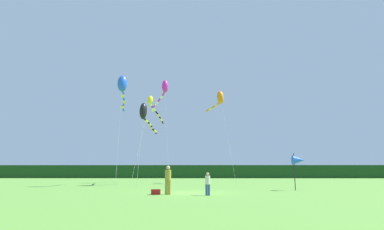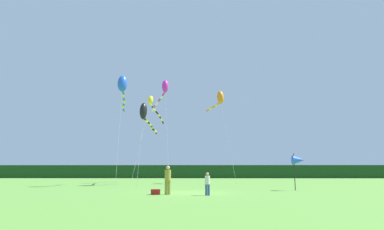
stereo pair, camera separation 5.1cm
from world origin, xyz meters
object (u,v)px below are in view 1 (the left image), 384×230
at_px(person_child, 208,183).
at_px(kite_blue, 122,86).
at_px(kite_orange, 220,98).
at_px(kite_yellow, 153,105).
at_px(cooler_box, 156,192).
at_px(person_adult, 168,178).
at_px(kite_black, 144,113).
at_px(kite_magenta, 164,90).
at_px(banner_flag_pole, 298,160).

relative_size(person_child, kite_blue, 0.12).
distance_m(kite_orange, kite_yellow, 8.82).
xyz_separation_m(cooler_box, kite_blue, (-4.96, 11.41, 9.70)).
relative_size(person_adult, kite_black, 0.21).
xyz_separation_m(person_adult, kite_blue, (-5.70, 11.43, 8.89)).
xyz_separation_m(person_adult, kite_yellow, (-3.93, 20.83, 8.81)).
bearing_deg(cooler_box, kite_magenta, 94.49).
relative_size(person_adult, kite_blue, 0.16).
height_order(banner_flag_pole, kite_magenta, kite_magenta).
height_order(person_adult, cooler_box, person_adult).
height_order(kite_blue, kite_black, kite_blue).
height_order(kite_orange, kite_black, kite_orange).
xyz_separation_m(kite_orange, kite_magenta, (-6.37, -3.76, 0.17)).
xyz_separation_m(kite_blue, kite_orange, (10.19, 6.80, 0.16)).
bearing_deg(kite_black, kite_blue, -140.81).
bearing_deg(person_adult, cooler_box, 178.10).
distance_m(person_adult, kite_blue, 15.56).
relative_size(person_adult, banner_flag_pole, 0.64).
relative_size(banner_flag_pole, kite_magenta, 0.24).
xyz_separation_m(kite_orange, kite_black, (-8.19, -5.17, -2.68)).
distance_m(kite_blue, kite_black, 3.61).
bearing_deg(kite_yellow, banner_flag_pole, -50.99).
relative_size(person_child, banner_flag_pole, 0.49).
xyz_separation_m(person_adult, kite_black, (-3.69, 13.07, 6.37)).
relative_size(person_child, kite_orange, 0.12).
distance_m(person_child, kite_yellow, 24.21).
height_order(cooler_box, kite_blue, kite_blue).
distance_m(person_adult, banner_flag_pole, 10.43).
height_order(person_adult, person_child, person_adult).
bearing_deg(kite_orange, kite_blue, -146.29).
xyz_separation_m(banner_flag_pole, kite_orange, (-4.87, 13.82, 7.81)).
bearing_deg(kite_magenta, kite_orange, 30.58).
relative_size(cooler_box, banner_flag_pole, 0.20).
bearing_deg(person_adult, kite_orange, 76.14).
relative_size(kite_blue, kite_orange, 0.99).
bearing_deg(kite_yellow, person_adult, -79.32).
distance_m(person_child, banner_flag_pole, 8.77).
xyz_separation_m(cooler_box, kite_yellow, (-3.19, 20.81, 9.62)).
bearing_deg(kite_black, kite_orange, 32.24).
bearing_deg(kite_black, kite_yellow, 91.73).
bearing_deg(person_child, kite_orange, 83.72).
relative_size(kite_orange, kite_yellow, 1.02).
height_order(cooler_box, kite_magenta, kite_magenta).
distance_m(banner_flag_pole, kite_magenta, 17.06).
distance_m(banner_flag_pole, kite_orange, 16.60).
bearing_deg(cooler_box, kite_black, 102.78).
distance_m(cooler_box, kite_blue, 15.77).
bearing_deg(kite_yellow, kite_orange, -17.12).
relative_size(person_adult, kite_magenta, 0.15).
height_order(kite_blue, kite_yellow, kite_blue).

